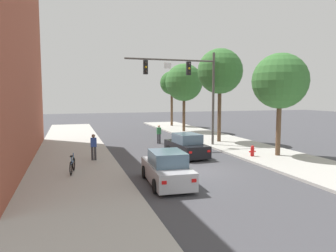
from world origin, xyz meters
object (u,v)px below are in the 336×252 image
Objects in this scene: bicycle_leaning at (72,166)px; street_tree_farthest at (172,83)px; pedestrian_crossing_road at (159,133)px; street_tree_third at (184,83)px; street_tree_nearest at (280,81)px; car_lead_black at (186,146)px; traffic_signal_mast at (189,81)px; street_tree_second at (220,72)px; car_following_silver at (167,169)px; pedestrian_sidewalk_left_walker at (94,146)px; fire_hydrant at (252,151)px.

street_tree_farthest is at bearing 60.46° from bicycle_leaning.
street_tree_third reaches higher than pedestrian_crossing_road.
street_tree_farthest is at bearing 90.62° from street_tree_nearest.
car_lead_black is 7.62m from street_tree_nearest.
street_tree_third is at bearing 71.79° from traffic_signal_mast.
street_tree_second reaches higher than traffic_signal_mast.
street_tree_second is (5.17, -1.27, 5.35)m from pedestrian_crossing_road.
car_lead_black is (-1.56, -3.50, -4.66)m from traffic_signal_mast.
pedestrian_crossing_road is 9.95m from street_tree_third.
traffic_signal_mast is at bearing 63.00° from car_following_silver.
traffic_signal_mast reaches higher than bicycle_leaning.
street_tree_nearest reaches higher than pedestrian_crossing_road.
traffic_signal_mast is 0.93× the size of street_tree_second.
pedestrian_crossing_road is (6.04, 6.24, -0.15)m from pedestrian_sidewalk_left_walker.
pedestrian_sidewalk_left_walker is 0.20× the size of street_tree_second.
pedestrian_sidewalk_left_walker is 0.23× the size of street_tree_farthest.
bicycle_leaning is 27.15m from street_tree_farthest.
car_following_silver is at bearing -64.09° from pedestrian_sidewalk_left_walker.
pedestrian_sidewalk_left_walker is (-2.92, 6.01, 0.34)m from car_following_silver.
street_tree_farthest is at bearing 59.61° from pedestrian_sidewalk_left_walker.
street_tree_farthest is (8.89, 26.14, 5.10)m from car_following_silver.
pedestrian_crossing_road is at bearing -112.56° from street_tree_farthest.
car_following_silver is at bearing -34.98° from bicycle_leaning.
fire_hydrant is at bearing -93.05° from street_tree_third.
traffic_signal_mast is 1.09× the size of street_tree_nearest.
pedestrian_crossing_road is at bearing 51.58° from bicycle_leaning.
pedestrian_crossing_road is at bearing 91.82° from car_lead_black.
bicycle_leaning is 21.21m from street_tree_third.
traffic_signal_mast reaches higher than street_tree_farthest.
street_tree_third is (11.04, 13.42, 4.58)m from pedestrian_sidewalk_left_walker.
car_lead_black is 1.00× the size of car_following_silver.
car_following_silver is at bearing -150.44° from fire_hydrant.
car_lead_black is 0.53× the size of street_tree_second.
street_tree_third is at bearing 55.13° from pedestrian_crossing_road.
car_following_silver is at bearing -117.00° from traffic_signal_mast.
street_tree_third is (0.81, 15.29, 5.14)m from fire_hydrant.
street_tree_farthest reaches higher than bicycle_leaning.
street_tree_third reaches higher than car_lead_black.
street_tree_second is (-0.84, 7.08, 1.13)m from street_tree_nearest.
car_following_silver is 6.69m from pedestrian_sidewalk_left_walker.
pedestrian_sidewalk_left_walker is at bearing -156.09° from street_tree_second.
car_following_silver is 0.63× the size of street_tree_nearest.
street_tree_second is 1.11× the size of street_tree_farthest.
street_tree_third is at bearing 67.32° from car_following_silver.
street_tree_nearest is (9.13, 3.90, 4.41)m from car_following_silver.
fire_hydrant is (2.43, -5.42, -4.87)m from traffic_signal_mast.
street_tree_farthest is (1.58, 22.00, 5.31)m from fire_hydrant.
street_tree_third is at bearing 86.95° from fire_hydrant.
street_tree_second is at bearing -92.27° from street_tree_farthest.
street_tree_farthest is (11.81, 20.13, 4.76)m from pedestrian_sidewalk_left_walker.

